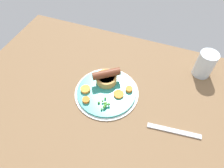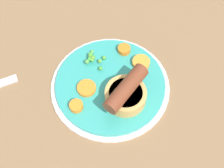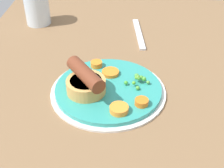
{
  "view_description": "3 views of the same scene",
  "coord_description": "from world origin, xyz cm",
  "px_view_note": "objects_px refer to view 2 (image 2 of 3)",
  "views": [
    {
      "loc": [
        -17.72,
        37.72,
        66.13
      ],
      "look_at": [
        -1.48,
        -5.72,
        6.92
      ],
      "focal_mm": 32.0,
      "sensor_mm": 36.0,
      "label": 1
    },
    {
      "loc": [
        -9.48,
        -35.01,
        59.27
      ],
      "look_at": [
        -0.09,
        -5.27,
        6.65
      ],
      "focal_mm": 50.0,
      "sensor_mm": 36.0,
      "label": 2
    },
    {
      "loc": [
        52.83,
        -0.36,
        44.1
      ],
      "look_at": [
        1.46,
        -3.21,
        6.32
      ],
      "focal_mm": 50.0,
      "sensor_mm": 36.0,
      "label": 3
    }
  ],
  "objects_px": {
    "pea_pile": "(93,58)",
    "carrot_slice_0": "(141,63)",
    "carrot_slice_1": "(124,49)",
    "sausage_pudding": "(126,93)",
    "carrot_slice_5": "(76,106)",
    "carrot_slice_3": "(86,88)",
    "dinner_plate": "(111,85)"
  },
  "relations": [
    {
      "from": "carrot_slice_0",
      "to": "carrot_slice_3",
      "type": "distance_m",
      "value": 0.13
    },
    {
      "from": "pea_pile",
      "to": "carrot_slice_0",
      "type": "bearing_deg",
      "value": -21.96
    },
    {
      "from": "carrot_slice_5",
      "to": "carrot_slice_1",
      "type": "bearing_deg",
      "value": 37.53
    },
    {
      "from": "dinner_plate",
      "to": "carrot_slice_5",
      "type": "bearing_deg",
      "value": -157.84
    },
    {
      "from": "dinner_plate",
      "to": "carrot_slice_3",
      "type": "relative_size",
      "value": 6.39
    },
    {
      "from": "pea_pile",
      "to": "sausage_pudding",
      "type": "bearing_deg",
      "value": -71.82
    },
    {
      "from": "sausage_pudding",
      "to": "carrot_slice_3",
      "type": "bearing_deg",
      "value": -70.42
    },
    {
      "from": "carrot_slice_5",
      "to": "carrot_slice_3",
      "type": "bearing_deg",
      "value": 49.04
    },
    {
      "from": "sausage_pudding",
      "to": "carrot_slice_3",
      "type": "relative_size",
      "value": 2.71
    },
    {
      "from": "dinner_plate",
      "to": "carrot_slice_1",
      "type": "relative_size",
      "value": 9.01
    },
    {
      "from": "sausage_pudding",
      "to": "carrot_slice_0",
      "type": "xyz_separation_m",
      "value": [
        0.06,
        0.07,
        -0.02
      ]
    },
    {
      "from": "sausage_pudding",
      "to": "dinner_plate",
      "type": "bearing_deg",
      "value": -105.44
    },
    {
      "from": "sausage_pudding",
      "to": "carrot_slice_0",
      "type": "distance_m",
      "value": 0.09
    },
    {
      "from": "pea_pile",
      "to": "carrot_slice_3",
      "type": "bearing_deg",
      "value": -116.98
    },
    {
      "from": "pea_pile",
      "to": "carrot_slice_3",
      "type": "distance_m",
      "value": 0.07
    },
    {
      "from": "carrot_slice_0",
      "to": "sausage_pudding",
      "type": "bearing_deg",
      "value": -129.86
    },
    {
      "from": "sausage_pudding",
      "to": "carrot_slice_1",
      "type": "relative_size",
      "value": 3.82
    },
    {
      "from": "pea_pile",
      "to": "carrot_slice_3",
      "type": "height_order",
      "value": "pea_pile"
    },
    {
      "from": "carrot_slice_1",
      "to": "carrot_slice_5",
      "type": "bearing_deg",
      "value": -142.47
    },
    {
      "from": "sausage_pudding",
      "to": "carrot_slice_1",
      "type": "height_order",
      "value": "sausage_pudding"
    },
    {
      "from": "dinner_plate",
      "to": "pea_pile",
      "type": "bearing_deg",
      "value": 106.48
    },
    {
      "from": "carrot_slice_5",
      "to": "dinner_plate",
      "type": "bearing_deg",
      "value": 22.16
    },
    {
      "from": "carrot_slice_0",
      "to": "carrot_slice_1",
      "type": "xyz_separation_m",
      "value": [
        -0.02,
        0.04,
        0.0
      ]
    },
    {
      "from": "carrot_slice_5",
      "to": "carrot_slice_0",
      "type": "bearing_deg",
      "value": 20.58
    },
    {
      "from": "sausage_pudding",
      "to": "pea_pile",
      "type": "distance_m",
      "value": 0.11
    },
    {
      "from": "dinner_plate",
      "to": "pea_pile",
      "type": "height_order",
      "value": "pea_pile"
    },
    {
      "from": "carrot_slice_5",
      "to": "pea_pile",
      "type": "bearing_deg",
      "value": 57.53
    },
    {
      "from": "dinner_plate",
      "to": "carrot_slice_0",
      "type": "bearing_deg",
      "value": 18.87
    },
    {
      "from": "carrot_slice_3",
      "to": "carrot_slice_5",
      "type": "bearing_deg",
      "value": -130.96
    },
    {
      "from": "pea_pile",
      "to": "carrot_slice_1",
      "type": "bearing_deg",
      "value": 4.36
    },
    {
      "from": "dinner_plate",
      "to": "sausage_pudding",
      "type": "xyz_separation_m",
      "value": [
        0.02,
        -0.04,
        0.03
      ]
    },
    {
      "from": "dinner_plate",
      "to": "carrot_slice_5",
      "type": "height_order",
      "value": "carrot_slice_5"
    }
  ]
}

